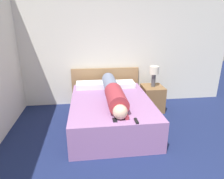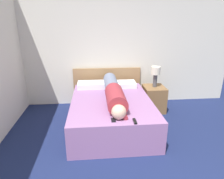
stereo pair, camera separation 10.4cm
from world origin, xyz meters
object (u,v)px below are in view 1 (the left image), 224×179
person_lying (113,92)px  cell_phone (115,120)px  bed (111,113)px  table_lamp (154,73)px  pillow_second (121,84)px  nightstand (152,98)px  pillow_near_headboard (90,85)px  tv_remote (136,121)px

person_lying → cell_phone: size_ratio=13.72×
cell_phone → bed: bearing=87.1°
table_lamp → pillow_second: (-0.68, 0.15, -0.28)m
bed → cell_phone: 0.84m
bed → nightstand: size_ratio=3.51×
nightstand → pillow_near_headboard: 1.40m
person_lying → pillow_second: (0.27, 0.76, -0.09)m
table_lamp → pillow_second: table_lamp is taller
bed → tv_remote: tv_remote is taller
cell_phone → pillow_second: bearing=77.0°
pillow_near_headboard → pillow_second: (0.68, 0.00, -0.01)m
pillow_near_headboard → cell_phone: size_ratio=4.60×
nightstand → person_lying: bearing=-147.5°
table_lamp → person_lying: 1.14m
bed → nightstand: 1.16m
bed → table_lamp: size_ratio=4.35×
pillow_near_headboard → pillow_second: bearing=0.0°
pillow_second → tv_remote: 1.63m
nightstand → pillow_second: pillow_second is taller
bed → tv_remote: (0.26, -0.87, 0.28)m
bed → cell_phone: size_ratio=14.87×
person_lying → pillow_second: 0.81m
tv_remote → pillow_near_headboard: bearing=111.0°
bed → tv_remote: size_ratio=12.89×
pillow_near_headboard → tv_remote: 1.74m
bed → pillow_second: size_ratio=3.41×
bed → pillow_second: (0.32, 0.75, 0.32)m
person_lying → pillow_near_headboard: person_lying is taller
nightstand → pillow_near_headboard: pillow_near_headboard is taller
tv_remote → bed: bearing=106.7°
pillow_near_headboard → table_lamp: bearing=-6.4°
person_lying → pillow_near_headboard: size_ratio=2.99×
nightstand → cell_phone: 1.76m
bed → pillow_near_headboard: pillow_near_headboard is taller
person_lying → pillow_second: size_ratio=3.14×
bed → table_lamp: bearing=31.2°
table_lamp → person_lying: bearing=-147.5°
tv_remote → cell_phone: bearing=165.7°
bed → cell_phone: cell_phone is taller
nightstand → tv_remote: bearing=-116.4°
person_lying → cell_phone: (-0.09, -0.79, -0.14)m
table_lamp → person_lying: table_lamp is taller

